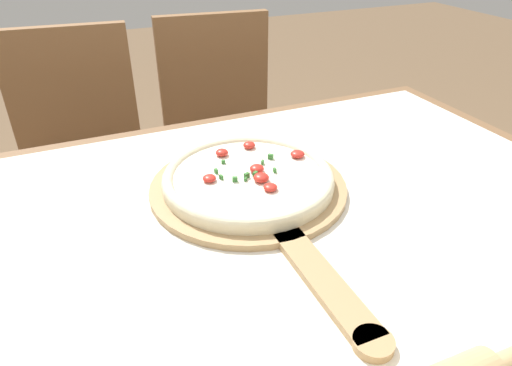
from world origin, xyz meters
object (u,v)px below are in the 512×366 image
object	(u,v)px
chair_right	(222,131)
chair_left	(83,155)
pizza_peel	(255,194)
pizza	(249,177)

from	to	relation	value
chair_right	chair_left	bearing A→B (deg)	-173.92
pizza_peel	chair_left	bearing A→B (deg)	109.10
pizza_peel	pizza	xyz separation A→B (m)	(0.00, 0.03, 0.02)
pizza_peel	pizza	bearing A→B (deg)	89.40
pizza	chair_left	size ratio (longest dim) A/B	0.34
chair_left	chair_right	size ratio (longest dim) A/B	1.00
chair_right	pizza_peel	bearing A→B (deg)	-98.74
pizza	pizza_peel	bearing A→B (deg)	-90.60
pizza_peel	chair_right	bearing A→B (deg)	75.16
pizza_peel	pizza	size ratio (longest dim) A/B	1.89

